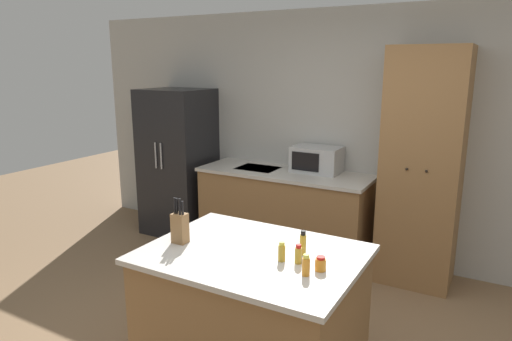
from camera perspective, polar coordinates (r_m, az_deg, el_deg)
The scene contains 12 objects.
wall_back at distance 4.83m, azimuth 14.34°, elevation 3.97°, with size 7.20×0.06×2.60m.
refrigerator at distance 5.61m, azimuth -9.71°, elevation 1.04°, with size 0.77×0.69×1.75m.
back_counter at distance 4.98m, azimuth 3.53°, elevation -5.26°, with size 1.86×0.68×0.93m.
pantry_cabinet at distance 4.46m, azimuth 20.03°, elevation 0.22°, with size 0.68×0.57×2.20m.
kitchen_island at distance 3.10m, azimuth -0.41°, elevation -17.74°, with size 1.33×1.00×0.90m.
microwave at distance 4.83m, azimuth 7.59°, elevation 1.39°, with size 0.50×0.34×0.27m.
knife_block at distance 3.03m, azimuth -9.50°, elevation -6.92°, with size 0.09×0.08×0.31m.
spice_bottle_tall_dark at distance 2.84m, azimuth 5.88°, elevation -9.05°, with size 0.04×0.04×0.15m.
spice_bottle_short_red at distance 2.66m, azimuth 8.07°, elevation -11.49°, with size 0.06×0.06×0.08m.
spice_bottle_amber_oil at distance 2.75m, azimuth 3.24°, elevation -10.15°, with size 0.04×0.04×0.12m.
spice_bottle_green_herb at distance 2.59m, azimuth 6.27°, elevation -11.74°, with size 0.04×0.04×0.12m.
spice_bottle_pale_salt at distance 2.73m, azimuth 5.31°, elevation -10.41°, with size 0.04×0.04×0.12m.
Camera 1 is at (1.22, -2.28, 2.05)m, focal length 32.00 mm.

